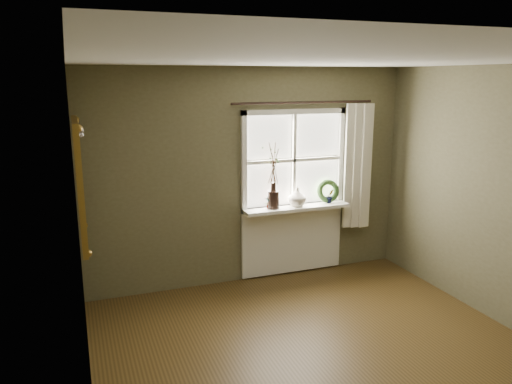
{
  "coord_description": "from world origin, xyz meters",
  "views": [
    {
      "loc": [
        -2.0,
        -3.29,
        2.47
      ],
      "look_at": [
        -0.2,
        1.55,
        1.28
      ],
      "focal_mm": 35.0,
      "sensor_mm": 36.0,
      "label": 1
    }
  ],
  "objects": [
    {
      "name": "dark_jug",
      "position": [
        0.24,
        2.12,
        1.03
      ],
      "size": [
        0.16,
        0.16,
        0.22
      ],
      "primitive_type": "cylinder",
      "rotation": [
        0.0,
        0.0,
        0.06
      ],
      "color": "black",
      "rests_on": "window_sill"
    },
    {
      "name": "wall_back",
      "position": [
        0.0,
        2.3,
        1.3
      ],
      "size": [
        4.0,
        0.1,
        2.6
      ],
      "primitive_type": "cube",
      "color": "brown",
      "rests_on": "ground"
    },
    {
      "name": "window_apron",
      "position": [
        0.55,
        2.23,
        0.46
      ],
      "size": [
        1.36,
        0.04,
        0.88
      ],
      "primitive_type": "cube",
      "color": "white",
      "rests_on": "ground"
    },
    {
      "name": "gilt_mirror",
      "position": [
        -1.96,
        1.43,
        1.54
      ],
      "size": [
        0.1,
        0.97,
        1.15
      ],
      "color": "white",
      "rests_on": "wall_left"
    },
    {
      "name": "cream_vase",
      "position": [
        0.56,
        2.12,
        1.04
      ],
      "size": [
        0.24,
        0.24,
        0.24
      ],
      "primitive_type": "imported",
      "rotation": [
        0.0,
        0.0,
        0.09
      ],
      "color": "beige",
      "rests_on": "window_sill"
    },
    {
      "name": "curtain",
      "position": [
        1.39,
        2.13,
        1.37
      ],
      "size": [
        0.36,
        0.12,
        1.59
      ],
      "primitive_type": "cube",
      "color": "beige",
      "rests_on": "wall_back"
    },
    {
      "name": "potted_plant_right",
      "position": [
        1.01,
        2.12,
        1.01
      ],
      "size": [
        0.1,
        0.08,
        0.18
      ],
      "primitive_type": "imported",
      "rotation": [
        0.0,
        0.0,
        -0.0
      ],
      "color": "#29471F",
      "rests_on": "window_sill"
    },
    {
      "name": "ceiling",
      "position": [
        0.0,
        0.0,
        2.6
      ],
      "size": [
        4.5,
        4.5,
        0.0
      ],
      "primitive_type": "plane",
      "color": "silver",
      "rests_on": "ground"
    },
    {
      "name": "curtain_rod",
      "position": [
        0.65,
        2.17,
        2.18
      ],
      "size": [
        1.84,
        0.03,
        0.03
      ],
      "primitive_type": "cylinder",
      "rotation": [
        0.0,
        1.57,
        0.0
      ],
      "color": "black",
      "rests_on": "wall_back"
    },
    {
      "name": "floor",
      "position": [
        0.0,
        0.0,
        0.0
      ],
      "size": [
        4.5,
        4.5,
        0.0
      ],
      "primitive_type": "plane",
      "color": "#443115",
      "rests_on": "ground"
    },
    {
      "name": "window_sill",
      "position": [
        0.55,
        2.12,
        0.9
      ],
      "size": [
        1.36,
        0.26,
        0.04
      ],
      "primitive_type": "cube",
      "color": "white",
      "rests_on": "wall_back"
    },
    {
      "name": "window_frame",
      "position": [
        0.55,
        2.23,
        1.48
      ],
      "size": [
        1.36,
        0.06,
        1.24
      ],
      "color": "white",
      "rests_on": "wall_back"
    },
    {
      "name": "wall_left",
      "position": [
        -2.05,
        0.0,
        1.3
      ],
      "size": [
        0.1,
        4.5,
        2.6
      ],
      "primitive_type": "cube",
      "color": "brown",
      "rests_on": "ground"
    },
    {
      "name": "potted_plant_left",
      "position": [
        0.17,
        2.12,
        1.0
      ],
      "size": [
        0.09,
        0.08,
        0.15
      ],
      "primitive_type": "imported",
      "rotation": [
        0.0,
        0.0,
        0.32
      ],
      "color": "#29471F",
      "rests_on": "window_sill"
    },
    {
      "name": "wreath",
      "position": [
        1.01,
        2.16,
        1.03
      ],
      "size": [
        0.31,
        0.16,
        0.31
      ],
      "primitive_type": "torus",
      "rotation": [
        1.36,
        0.0,
        -0.09
      ],
      "color": "#29471F",
      "rests_on": "window_sill"
    }
  ]
}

